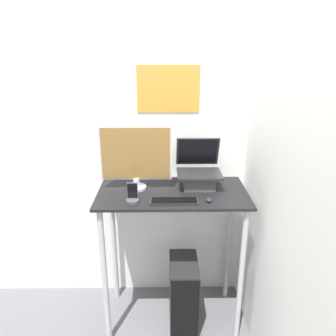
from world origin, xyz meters
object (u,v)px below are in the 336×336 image
(laptop, at_px, (199,175))
(mouse, at_px, (209,200))
(keyboard, at_px, (174,201))
(cell_phone, at_px, (133,196))
(monitor, at_px, (136,157))
(computer_tower, at_px, (183,294))

(laptop, relative_size, mouse, 5.94)
(keyboard, bearing_deg, cell_phone, 176.72)
(keyboard, bearing_deg, mouse, 1.59)
(laptop, distance_m, monitor, 0.48)
(keyboard, height_order, computer_tower, keyboard)
(keyboard, xyz_separation_m, cell_phone, (-0.28, 0.02, 0.03))
(monitor, height_order, computer_tower, monitor)
(monitor, bearing_deg, cell_phone, -92.94)
(mouse, bearing_deg, keyboard, -178.41)
(laptop, bearing_deg, cell_phone, -151.68)
(laptop, relative_size, computer_tower, 0.61)
(cell_phone, relative_size, computer_tower, 0.24)
(mouse, bearing_deg, computer_tower, 146.90)
(mouse, height_order, cell_phone, cell_phone)
(keyboard, relative_size, computer_tower, 0.58)
(mouse, relative_size, cell_phone, 0.42)
(mouse, xyz_separation_m, computer_tower, (-0.15, 0.10, -0.86))
(laptop, height_order, mouse, laptop)
(laptop, height_order, cell_phone, laptop)
(laptop, xyz_separation_m, cell_phone, (-0.47, -0.25, -0.05))
(cell_phone, bearing_deg, laptop, 28.32)
(mouse, distance_m, cell_phone, 0.51)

